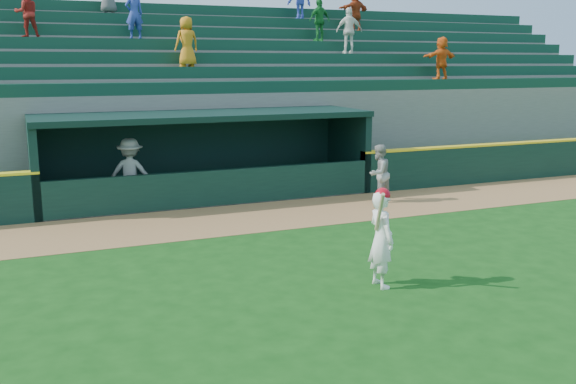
# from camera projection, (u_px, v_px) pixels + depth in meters

# --- Properties ---
(ground) EXTENTS (120.00, 120.00, 0.00)m
(ground) POSITION_uv_depth(u_px,v_px,m) (322.00, 278.00, 11.65)
(ground) COLOR #114010
(ground) RESTS_ON ground
(warning_track) EXTENTS (40.00, 3.00, 0.01)m
(warning_track) POSITION_uv_depth(u_px,v_px,m) (237.00, 219.00, 16.08)
(warning_track) COLOR olive
(warning_track) RESTS_ON ground
(field_wall_right) EXTENTS (15.50, 0.30, 1.20)m
(field_wall_right) POSITION_uv_depth(u_px,v_px,m) (559.00, 159.00, 22.11)
(field_wall_right) COLOR black
(field_wall_right) RESTS_ON ground
(wall_stripe_right) EXTENTS (15.50, 0.32, 0.06)m
(wall_stripe_right) POSITION_uv_depth(u_px,v_px,m) (561.00, 140.00, 21.98)
(wall_stripe_right) COLOR yellow
(wall_stripe_right) RESTS_ON field_wall_right
(dugout_player_front) EXTENTS (0.99, 0.92, 1.63)m
(dugout_player_front) POSITION_uv_depth(u_px,v_px,m) (379.00, 174.00, 17.86)
(dugout_player_front) COLOR gray
(dugout_player_front) RESTS_ON ground
(dugout_player_inside) EXTENTS (1.38, 1.10, 1.87)m
(dugout_player_inside) POSITION_uv_depth(u_px,v_px,m) (131.00, 173.00, 17.22)
(dugout_player_inside) COLOR #9D9D98
(dugout_player_inside) RESTS_ON ground
(dugout) EXTENTS (9.40, 2.80, 2.46)m
(dugout) POSITION_uv_depth(u_px,v_px,m) (203.00, 150.00, 18.62)
(dugout) COLOR slate
(dugout) RESTS_ON ground
(stands) EXTENTS (34.50, 6.25, 7.58)m
(stands) POSITION_uv_depth(u_px,v_px,m) (167.00, 104.00, 22.53)
(stands) COLOR slate
(stands) RESTS_ON ground
(batter_at_plate) EXTENTS (0.50, 0.78, 1.77)m
(batter_at_plate) POSITION_uv_depth(u_px,v_px,m) (381.00, 237.00, 11.06)
(batter_at_plate) COLOR white
(batter_at_plate) RESTS_ON ground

